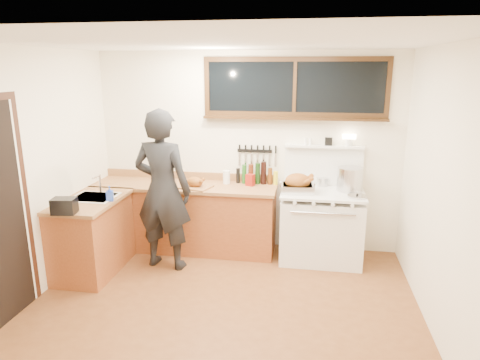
% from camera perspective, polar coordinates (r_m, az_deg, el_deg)
% --- Properties ---
extents(ground_plane, '(4.00, 3.50, 0.02)m').
position_cam_1_polar(ground_plane, '(4.55, -2.48, -17.02)').
color(ground_plane, brown).
extents(room_shell, '(4.10, 3.60, 2.65)m').
position_cam_1_polar(room_shell, '(3.94, -2.75, 3.95)').
color(room_shell, white).
rests_on(room_shell, ground).
extents(counter_back, '(2.44, 0.64, 1.00)m').
position_cam_1_polar(counter_back, '(5.81, -7.34, -4.79)').
color(counter_back, brown).
rests_on(counter_back, ground).
extents(counter_left, '(0.64, 1.09, 0.90)m').
position_cam_1_polar(counter_left, '(5.43, -19.07, -6.96)').
color(counter_left, brown).
rests_on(counter_left, ground).
extents(sink_unit, '(0.50, 0.45, 0.37)m').
position_cam_1_polar(sink_unit, '(5.36, -18.86, -2.76)').
color(sink_unit, white).
rests_on(sink_unit, counter_left).
extents(vintage_stove, '(1.02, 0.74, 1.58)m').
position_cam_1_polar(vintage_stove, '(5.54, 10.76, -5.79)').
color(vintage_stove, white).
rests_on(vintage_stove, ground).
extents(back_window, '(2.32, 0.13, 0.77)m').
position_cam_1_polar(back_window, '(5.52, 7.27, 11.29)').
color(back_window, black).
rests_on(back_window, room_shell).
extents(knife_strip, '(0.52, 0.03, 0.28)m').
position_cam_1_polar(knife_strip, '(5.66, 2.17, 3.78)').
color(knife_strip, black).
rests_on(knife_strip, room_shell).
extents(man, '(0.76, 0.56, 1.94)m').
position_cam_1_polar(man, '(5.17, -10.27, -1.36)').
color(man, black).
rests_on(man, ground).
extents(soap_bottle, '(0.10, 0.10, 0.17)m').
position_cam_1_polar(soap_bottle, '(5.14, -16.97, -1.73)').
color(soap_bottle, blue).
rests_on(soap_bottle, counter_left).
extents(toaster, '(0.26, 0.20, 0.17)m').
position_cam_1_polar(toaster, '(4.85, -22.39, -3.22)').
color(toaster, black).
rests_on(toaster, counter_left).
extents(cutting_board, '(0.47, 0.40, 0.14)m').
position_cam_1_polar(cutting_board, '(5.49, -6.03, -0.47)').
color(cutting_board, '#95653B').
rests_on(cutting_board, counter_back).
extents(roast_turkey, '(0.44, 0.33, 0.24)m').
position_cam_1_polar(roast_turkey, '(5.29, 7.72, -0.58)').
color(roast_turkey, silver).
rests_on(roast_turkey, vintage_stove).
extents(stockpot, '(0.33, 0.33, 0.30)m').
position_cam_1_polar(stockpot, '(5.47, 14.45, 0.12)').
color(stockpot, silver).
rests_on(stockpot, vintage_stove).
extents(saucepan, '(0.17, 0.27, 0.11)m').
position_cam_1_polar(saucepan, '(5.65, 10.90, -0.20)').
color(saucepan, silver).
rests_on(saucepan, vintage_stove).
extents(pot_lid, '(0.31, 0.31, 0.04)m').
position_cam_1_polar(pot_lid, '(5.25, 15.36, -2.09)').
color(pot_lid, silver).
rests_on(pot_lid, vintage_stove).
extents(coffee_tin, '(0.12, 0.11, 0.15)m').
position_cam_1_polar(coffee_tin, '(5.54, 1.36, 0.00)').
color(coffee_tin, maroon).
rests_on(coffee_tin, counter_back).
extents(pitcher, '(0.11, 0.11, 0.18)m').
position_cam_1_polar(pitcher, '(5.64, -1.82, 0.38)').
color(pitcher, white).
rests_on(pitcher, counter_back).
extents(bottle_cluster, '(0.56, 0.07, 0.30)m').
position_cam_1_polar(bottle_cluster, '(5.62, 2.33, 0.75)').
color(bottle_cluster, black).
rests_on(bottle_cluster, counter_back).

